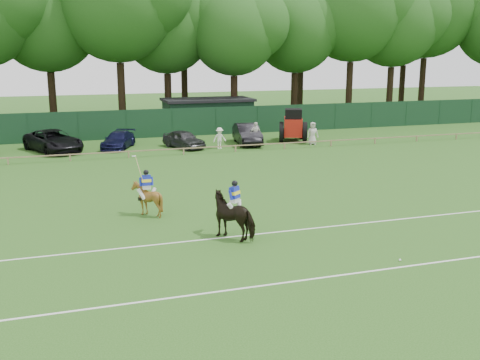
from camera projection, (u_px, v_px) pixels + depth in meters
name	position (u px, v px, depth m)	size (l,w,h in m)	color
ground	(250.00, 227.00, 24.23)	(160.00, 160.00, 0.00)	#1E4C14
horse_dark	(235.00, 215.00, 22.73)	(1.00, 2.20, 1.86)	black
horse_chestnut	(147.00, 199.00, 25.84)	(1.27, 1.43, 1.57)	brown
suv_black	(53.00, 141.00, 42.25)	(2.71, 5.88, 1.64)	black
sedan_navy	(118.00, 140.00, 43.69)	(1.81, 4.45, 1.29)	#101235
hatch_grey	(184.00, 139.00, 43.83)	(1.65, 4.09, 1.39)	#323335
estate_black	(247.00, 134.00, 45.72)	(1.74, 5.00, 1.65)	black
spectator_left	(220.00, 138.00, 43.53)	(1.07, 0.61, 1.65)	white
spectator_mid	(255.00, 134.00, 44.69)	(1.13, 0.47, 1.93)	silver
spectator_right	(313.00, 133.00, 45.42)	(0.90, 0.58, 1.83)	beige
rider_dark	(235.00, 196.00, 22.55)	(0.81, 0.71, 1.41)	silver
rider_chestnut	(146.00, 183.00, 25.66)	(0.94, 0.58, 2.05)	silver
polo_ball	(400.00, 260.00, 20.30)	(0.09, 0.09, 0.09)	silver
pitch_lines	(281.00, 254.00, 20.98)	(60.00, 5.10, 0.01)	silver
pitch_rail	(170.00, 149.00, 40.82)	(62.10, 0.10, 0.50)	#997F5B
perimeter_fence	(150.00, 123.00, 48.98)	(92.08, 0.08, 2.50)	#14351E
utility_shed	(208.00, 114.00, 53.50)	(8.40, 4.40, 3.04)	#14331E
tree_row	(158.00, 126.00, 57.28)	(96.00, 12.00, 21.00)	#26561C
tractor	(293.00, 126.00, 47.06)	(3.25, 3.84, 2.74)	#B21B10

